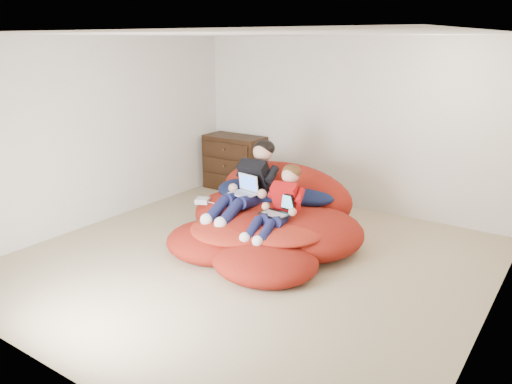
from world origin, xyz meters
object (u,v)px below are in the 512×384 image
beanbag_pile (268,219)px  laptop_white (245,189)px  younger_boy (280,201)px  dresser (235,163)px  older_boy (250,180)px  laptop_black (278,208)px

beanbag_pile → laptop_white: (-0.27, -0.12, 0.39)m
younger_boy → laptop_white: (-0.62, 0.16, 0.01)m
dresser → laptop_white: (1.42, -1.67, 0.19)m
beanbag_pile → laptop_white: size_ratio=7.02×
beanbag_pile → older_boy: older_boy is taller
dresser → older_boy: bearing=-47.8°
laptop_white → laptop_black: bearing=-17.6°
laptop_black → older_boy: bearing=154.4°
dresser → younger_boy: (2.04, -1.82, 0.18)m
laptop_black → beanbag_pile: bearing=137.6°
beanbag_pile → laptop_black: size_ratio=6.80×
beanbag_pile → laptop_white: 0.49m
beanbag_pile → older_boy: size_ratio=1.93×
dresser → beanbag_pile: bearing=-42.4°
beanbag_pile → younger_boy: size_ratio=2.44×
younger_boy → laptop_white: 0.64m
laptop_white → laptop_black: (0.62, -0.20, -0.08)m
laptop_white → dresser: bearing=130.5°
younger_boy → laptop_black: 0.08m
older_boy → laptop_black: bearing=-25.6°
older_boy → younger_boy: (0.62, -0.26, -0.10)m
younger_boy → laptop_black: bearing=-90.0°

